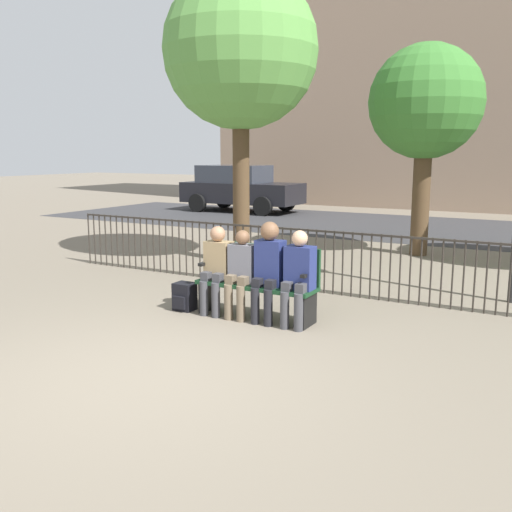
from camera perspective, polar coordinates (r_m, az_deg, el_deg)
ground_plane at (r=5.56m, az=-11.38°, el=-11.76°), size 80.00×80.00×0.00m
park_bench at (r=7.22m, az=0.30°, el=-2.34°), size 1.56×0.45×0.92m
seated_person_0 at (r=7.35m, az=-3.95°, el=-0.92°), size 0.34×0.39×1.14m
seated_person_1 at (r=7.16m, az=-1.48°, el=-1.35°), size 0.34×0.39×1.11m
seated_person_2 at (r=6.97m, az=1.26°, el=-0.97°), size 0.34×0.39×1.24m
seated_person_3 at (r=6.80m, az=4.24°, el=-1.77°), size 0.34×0.39×1.16m
backpack at (r=7.64m, az=-7.17°, el=-4.07°), size 0.26×0.26×0.37m
fence_railing at (r=8.57m, az=5.20°, el=0.13°), size 9.01×0.03×0.95m
tree_0 at (r=12.00m, az=16.61°, el=14.35°), size 2.23×2.23×4.16m
tree_2 at (r=10.77m, az=-1.56°, el=19.72°), size 2.79×2.79×5.25m
street_surface at (r=16.37m, az=16.97°, el=2.64°), size 24.00×6.00×0.01m
parked_car_0 at (r=20.17m, az=-1.63°, el=6.85°), size 4.20×1.94×1.62m
building_facade at (r=24.71m, az=22.26°, el=22.14°), size 20.00×6.00×14.85m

